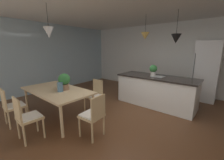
{
  "coord_description": "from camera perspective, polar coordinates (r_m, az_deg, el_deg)",
  "views": [
    {
      "loc": [
        1.69,
        -2.69,
        1.72
      ],
      "look_at": [
        -0.64,
        0.11,
        0.91
      ],
      "focal_mm": 22.79,
      "sensor_mm": 36.0,
      "label": 1
    }
  ],
  "objects": [
    {
      "name": "chair_near_left",
      "position": [
        3.95,
        -35.23,
        -8.3
      ],
      "size": [
        0.42,
        0.42,
        0.87
      ],
      "color": "tan",
      "rests_on": "ground_plane"
    },
    {
      "name": "wall_back_kitchen",
      "position": [
        6.2,
        24.23,
        8.01
      ],
      "size": [
        10.0,
        0.12,
        2.7
      ],
      "primitive_type": "cube",
      "color": "silver",
      "rests_on": "ground_plane"
    },
    {
      "name": "chair_kitchen_end",
      "position": [
        2.85,
        -7.48,
        -13.54
      ],
      "size": [
        0.43,
        0.43,
        0.87
      ],
      "color": "tan",
      "rests_on": "ground_plane"
    },
    {
      "name": "kitchen_island",
      "position": [
        4.58,
        17.15,
        -4.03
      ],
      "size": [
        2.31,
        0.89,
        0.91
      ],
      "color": "white",
      "rests_on": "ground_plane"
    },
    {
      "name": "pendant_over_island_aux",
      "position": [
        4.26,
        24.27,
        14.89
      ],
      "size": [
        0.26,
        0.26,
        0.85
      ],
      "color": "black"
    },
    {
      "name": "dining_table",
      "position": [
        3.8,
        -21.23,
        -4.49
      ],
      "size": [
        1.89,
        0.99,
        0.73
      ],
      "color": "#D1B284",
      "rests_on": "ground_plane"
    },
    {
      "name": "refrigerator",
      "position": [
        5.63,
        33.59,
        2.88
      ],
      "size": [
        0.71,
        0.67,
        1.96
      ],
      "color": "silver",
      "rests_on": "ground_plane"
    },
    {
      "name": "potted_plant_on_island",
      "position": [
        4.49,
        16.23,
        3.99
      ],
      "size": [
        0.23,
        0.23,
        0.34
      ],
      "color": "beige",
      "rests_on": "kitchen_island"
    },
    {
      "name": "ground_plane",
      "position": [
        3.63,
        7.04,
        -16.3
      ],
      "size": [
        10.0,
        8.4,
        0.04
      ],
      "primitive_type": "cube",
      "color": "brown"
    },
    {
      "name": "pendant_over_island_main",
      "position": [
        4.6,
        13.13,
        16.85
      ],
      "size": [
        0.26,
        0.26,
        0.71
      ],
      "color": "black"
    },
    {
      "name": "window_wall_left_glazing",
      "position": [
        6.36,
        -25.25,
        8.0
      ],
      "size": [
        0.06,
        8.4,
        2.7
      ],
      "primitive_type": "cube",
      "color": "#9EB7C6",
      "rests_on": "ground_plane"
    },
    {
      "name": "vase_on_dining_table",
      "position": [
        3.54,
        -20.08,
        -2.68
      ],
      "size": [
        0.13,
        0.13,
        0.22
      ],
      "color": "slate",
      "rests_on": "dining_table"
    },
    {
      "name": "pendant_over_table",
      "position": [
        3.68,
        -24.02,
        17.05
      ],
      "size": [
        0.23,
        0.23,
        0.74
      ],
      "color": "black"
    },
    {
      "name": "potted_plant_on_table",
      "position": [
        3.64,
        -18.6,
        -0.34
      ],
      "size": [
        0.28,
        0.28,
        0.4
      ],
      "color": "#8C664C",
      "rests_on": "dining_table"
    },
    {
      "name": "chair_far_right",
      "position": [
        4.0,
        -7.06,
        -5.75
      ],
      "size": [
        0.41,
        0.41,
        0.87
      ],
      "color": "tan",
      "rests_on": "ground_plane"
    },
    {
      "name": "chair_near_right",
      "position": [
        3.18,
        -31.07,
        -12.51
      ],
      "size": [
        0.42,
        0.42,
        0.87
      ],
      "color": "tan",
      "rests_on": "ground_plane"
    }
  ]
}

